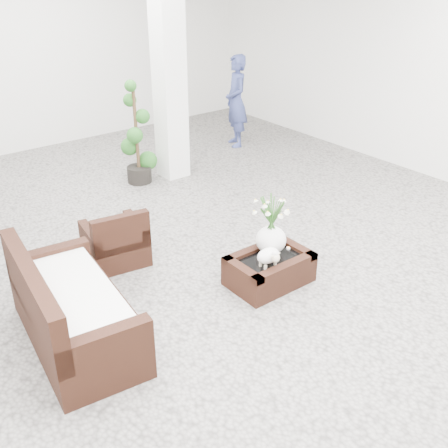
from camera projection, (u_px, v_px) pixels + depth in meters
ground at (219, 268)px, 6.43m from camera, size 11.00×11.00×0.00m
column at (169, 67)px, 8.26m from camera, size 0.40×0.40×3.50m
coffee_table at (269, 270)px, 6.09m from camera, size 0.90×0.60×0.31m
sheep_figurine at (268, 257)px, 5.83m from camera, size 0.28×0.23×0.21m
planter_narcissus at (272, 220)px, 5.96m from camera, size 0.44×0.44×0.80m
tealight at (288, 248)px, 6.19m from camera, size 0.04×0.04×0.03m
armchair at (114, 234)px, 6.42m from camera, size 0.76×0.74×0.71m
loveseat at (74, 300)px, 5.05m from camera, size 1.01×1.80×0.92m
topiary at (136, 133)px, 8.42m from camera, size 0.43×0.43×1.61m
shopper at (236, 101)px, 10.04m from camera, size 0.60×0.71×1.67m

